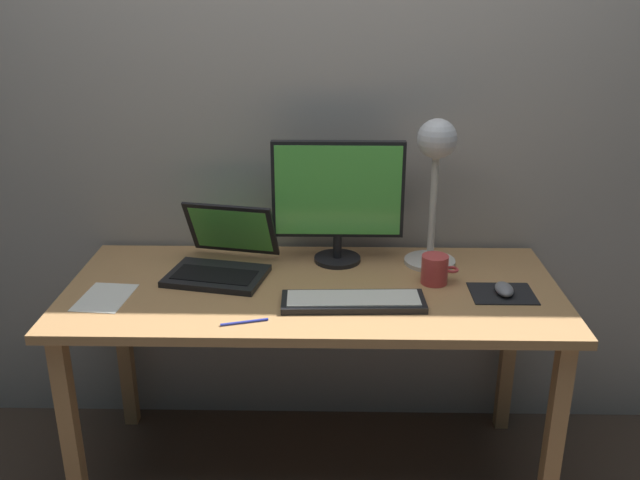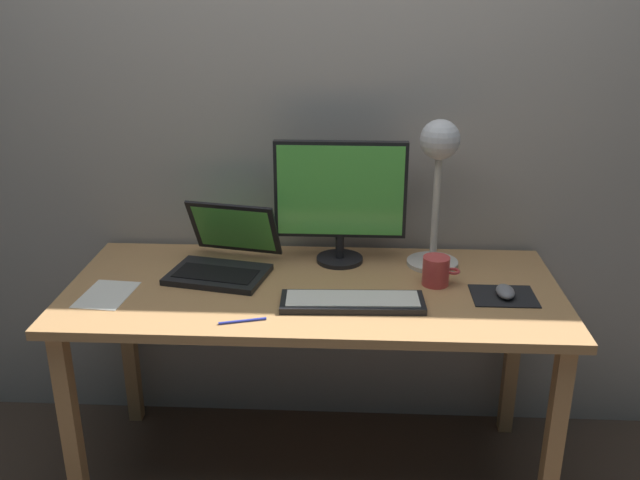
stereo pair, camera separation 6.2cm
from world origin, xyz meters
name	(u,v)px [view 1 (the left image)]	position (x,y,z in m)	size (l,w,h in m)	color
ground_plane	(314,471)	(0.00, 0.00, 0.00)	(4.80, 4.80, 0.00)	#47382D
back_wall	(316,93)	(0.00, 0.40, 1.30)	(4.80, 0.06, 2.60)	#A8A099
desk	(313,308)	(0.00, 0.00, 0.66)	(1.60, 0.70, 0.74)	tan
monitor	(338,196)	(0.08, 0.21, 0.98)	(0.45, 0.16, 0.43)	black
keyboard_main	(353,301)	(0.13, -0.13, 0.75)	(0.44, 0.16, 0.03)	black
laptop	(224,253)	(-0.31, 0.13, 0.80)	(0.38, 0.38, 0.22)	black
desk_lamp	(436,164)	(0.40, 0.20, 1.10)	(0.18, 0.18, 0.51)	beige
mousepad	(502,294)	(0.60, -0.05, 0.74)	(0.20, 0.16, 0.00)	black
mouse	(504,289)	(0.61, -0.05, 0.76)	(0.06, 0.10, 0.03)	slate
coffee_mug	(435,269)	(0.40, 0.03, 0.79)	(0.12, 0.09, 0.10)	#CC3F3F
paper_sheet_near_mouse	(105,297)	(-0.65, -0.10, 0.74)	(0.15, 0.21, 0.00)	white
pen	(244,322)	(-0.19, -0.26, 0.74)	(0.01, 0.01, 0.14)	#2633A5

